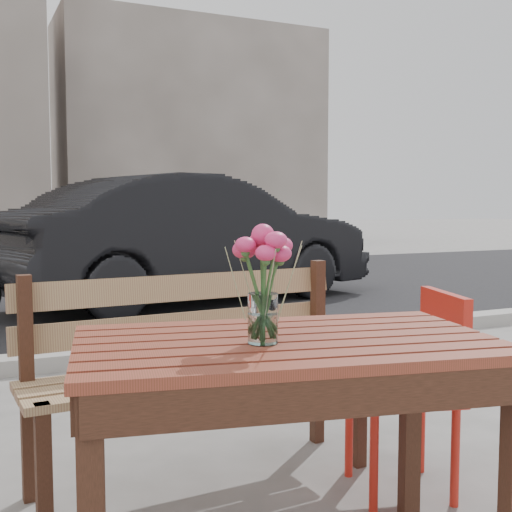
# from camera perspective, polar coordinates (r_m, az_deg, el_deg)

# --- Properties ---
(street) EXTENTS (30.00, 8.12, 0.12)m
(street) POSITION_cam_1_polar(r_m,az_deg,el_deg) (7.15, -18.20, -5.31)
(street) COLOR black
(street) RESTS_ON ground
(backdrop_buildings) EXTENTS (15.50, 4.00, 8.00)m
(backdrop_buildings) POSITION_cam_1_polar(r_m,az_deg,el_deg) (16.53, -21.65, 12.55)
(backdrop_buildings) COLOR slate
(backdrop_buildings) RESTS_ON ground
(main_table) EXTENTS (1.44, 1.01, 0.81)m
(main_table) POSITION_cam_1_polar(r_m,az_deg,el_deg) (2.08, 2.74, -10.91)
(main_table) COLOR brown
(main_table) RESTS_ON ground
(main_bench) EXTENTS (1.59, 0.55, 0.97)m
(main_bench) POSITION_cam_1_polar(r_m,az_deg,el_deg) (2.94, -5.42, -8.12)
(main_bench) COLOR #8D6449
(main_bench) RESTS_ON ground
(red_chair) EXTENTS (0.53, 0.53, 0.86)m
(red_chair) POSITION_cam_1_polar(r_m,az_deg,el_deg) (2.88, 14.26, -10.33)
(red_chair) COLOR red
(red_chair) RESTS_ON ground
(main_vase) EXTENTS (0.20, 0.20, 0.36)m
(main_vase) POSITION_cam_1_polar(r_m,az_deg,el_deg) (1.94, 0.61, -1.22)
(main_vase) COLOR white
(main_vase) RESTS_ON main_table
(parked_car) EXTENTS (5.06, 2.84, 1.58)m
(parked_car) POSITION_cam_1_polar(r_m,az_deg,el_deg) (8.09, -5.65, 1.45)
(parked_car) COLOR black
(parked_car) RESTS_ON ground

